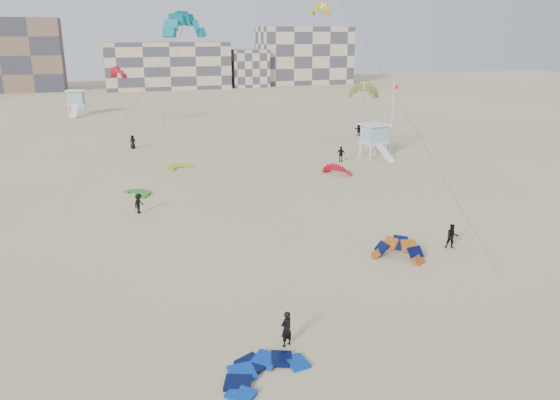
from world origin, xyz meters
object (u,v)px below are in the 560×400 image
object	(u,v)px
kite_ground_orange	(397,259)
kitesurfer_main	(286,329)
kite_ground_blue	(264,375)
lifeguard_tower_near	(373,141)

from	to	relation	value
kite_ground_orange	kitesurfer_main	distance (m)	12.91
kite_ground_blue	kite_ground_orange	bearing A→B (deg)	12.45
kite_ground_orange	lifeguard_tower_near	distance (m)	31.14
kite_ground_blue	lifeguard_tower_near	distance (m)	45.37
kite_ground_blue	lifeguard_tower_near	bearing A→B (deg)	30.77
kite_ground_orange	lifeguard_tower_near	size ratio (longest dim) A/B	0.58
kite_ground_blue	kite_ground_orange	xyz separation A→B (m)	(12.04, 9.62, 0.00)
kite_ground_blue	kite_ground_orange	size ratio (longest dim) A/B	1.21
lifeguard_tower_near	kite_ground_blue	bearing A→B (deg)	-131.27
kite_ground_blue	lifeguard_tower_near	size ratio (longest dim) A/B	0.70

